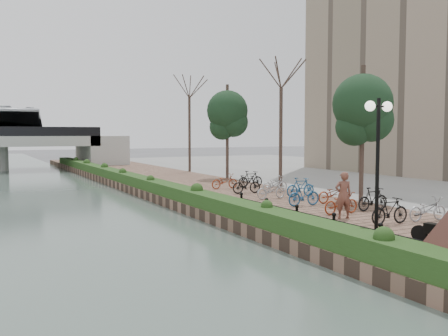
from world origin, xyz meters
TOP-DOWN VIEW (x-y plane):
  - ground at (0.00, 0.00)m, footprint 220.00×220.00m
  - promenade at (4.00, 17.50)m, footprint 8.00×75.00m
  - inland_pavement at (20.00, 17.50)m, footprint 24.00×75.00m
  - hedge at (0.60, 20.00)m, footprint 1.10×56.00m
  - chain_fence at (1.40, 2.00)m, footprint 0.10×14.10m
  - lamppost at (2.52, 2.32)m, footprint 1.02×0.32m
  - motorcycle at (3.37, 0.73)m, footprint 0.72×1.43m
  - pedestrian at (4.00, 5.60)m, footprint 0.77×0.64m
  - bicycle_parking at (5.49, 9.01)m, footprint 2.40×17.32m
  - street_trees at (8.00, 12.68)m, footprint 3.20×37.12m

SIDE VIEW (x-z plane):
  - ground at x=0.00m, z-range 0.00..0.00m
  - promenade at x=4.00m, z-range 0.00..0.50m
  - inland_pavement at x=20.00m, z-range 0.00..0.50m
  - hedge at x=0.60m, z-range 0.50..1.10m
  - chain_fence at x=1.40m, z-range 0.50..1.20m
  - motorcycle at x=3.37m, z-range 0.50..1.36m
  - bicycle_parking at x=5.49m, z-range 0.47..1.47m
  - pedestrian at x=4.00m, z-range 0.50..2.30m
  - lamppost at x=2.52m, z-range 1.50..5.86m
  - street_trees at x=8.00m, z-range 0.29..7.09m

